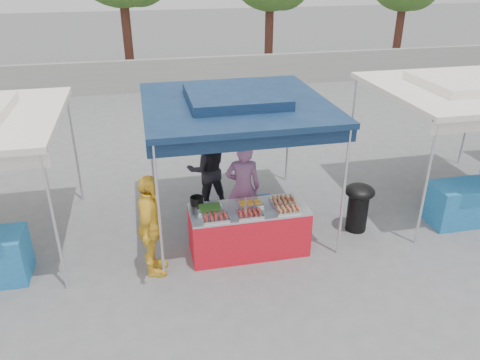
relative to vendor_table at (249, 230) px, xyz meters
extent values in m
plane|color=slate|center=(0.00, 0.10, -0.43)|extent=(80.00, 80.00, 0.00)
cube|color=gray|center=(0.00, 11.10, 0.17)|extent=(40.00, 0.25, 1.20)
cylinder|color=silver|center=(-1.50, -0.40, 0.72)|extent=(0.05, 0.05, 2.30)
cylinder|color=silver|center=(1.50, -0.40, 0.72)|extent=(0.05, 0.05, 2.30)
cylinder|color=silver|center=(-1.50, 2.60, 0.72)|extent=(0.05, 0.05, 2.30)
cylinder|color=silver|center=(1.50, 2.60, 0.72)|extent=(0.05, 0.05, 2.30)
cube|color=#12294B|center=(0.00, 1.10, 1.92)|extent=(3.20, 3.20, 0.10)
cube|color=#12294B|center=(0.00, 1.10, 2.05)|extent=(1.65, 1.65, 0.18)
cube|color=#12294B|center=(0.00, -0.40, 1.77)|extent=(3.20, 0.04, 0.25)
cylinder|color=silver|center=(-3.00, -0.40, 0.72)|extent=(0.05, 0.05, 2.30)
cylinder|color=silver|center=(-3.00, 2.60, 0.72)|extent=(0.05, 0.05, 2.30)
cylinder|color=silver|center=(3.00, -0.40, 0.72)|extent=(0.05, 0.05, 2.30)
cylinder|color=silver|center=(3.00, 2.60, 0.72)|extent=(0.05, 0.05, 2.30)
cylinder|color=silver|center=(6.00, 2.60, 0.72)|extent=(0.05, 0.05, 2.30)
cube|color=white|center=(4.50, 1.10, 1.92)|extent=(3.20, 3.20, 0.10)
cube|color=white|center=(4.50, 1.10, 2.05)|extent=(1.65, 1.65, 0.18)
cube|color=#2478BB|center=(4.50, 0.10, -0.03)|extent=(1.80, 0.70, 0.80)
cylinder|color=#4B261C|center=(-1.88, 12.93, 1.72)|extent=(0.36, 0.36, 4.30)
cylinder|color=#4B261C|center=(4.02, 13.27, 1.50)|extent=(0.36, 0.36, 3.86)
cylinder|color=#4B261C|center=(10.13, 13.28, 1.40)|extent=(0.36, 0.36, 3.64)
cube|color=red|center=(0.00, 0.00, -0.02)|extent=(2.00, 0.80, 0.81)
cube|color=silver|center=(0.00, 0.00, 0.40)|extent=(2.00, 0.80, 0.04)
cube|color=white|center=(-0.61, -0.24, 0.45)|extent=(0.42, 0.30, 0.05)
cube|color=maroon|center=(-0.61, -0.24, 0.49)|extent=(0.35, 0.25, 0.02)
cube|color=white|center=(-0.05, -0.24, 0.45)|extent=(0.42, 0.30, 0.05)
cube|color=maroon|center=(-0.05, -0.24, 0.49)|extent=(0.35, 0.25, 0.02)
cube|color=white|center=(0.61, -0.23, 0.45)|extent=(0.42, 0.30, 0.05)
cube|color=#C97245|center=(0.61, -0.23, 0.49)|extent=(0.35, 0.25, 0.02)
cube|color=white|center=(-0.65, 0.07, 0.45)|extent=(0.42, 0.30, 0.05)
cube|color=#326422|center=(-0.65, 0.07, 0.49)|extent=(0.35, 0.25, 0.02)
cube|color=white|center=(0.04, 0.11, 0.45)|extent=(0.42, 0.30, 0.05)
cube|color=#F5A42B|center=(0.04, 0.11, 0.49)|extent=(0.35, 0.25, 0.02)
cube|color=white|center=(0.62, 0.09, 0.45)|extent=(0.42, 0.30, 0.05)
cube|color=#C97245|center=(0.62, 0.09, 0.49)|extent=(0.35, 0.25, 0.02)
cylinder|color=black|center=(-0.83, 0.34, 0.49)|extent=(0.23, 0.23, 0.13)
cylinder|color=silver|center=(-0.08, -0.10, 0.47)|extent=(0.07, 0.07, 0.09)
cylinder|color=black|center=(2.15, 0.27, -0.05)|extent=(0.38, 0.38, 0.75)
ellipsoid|color=black|center=(2.15, 0.27, 0.38)|extent=(0.55, 0.55, 0.25)
cube|color=blue|center=(-0.47, 0.52, -0.28)|extent=(0.49, 0.34, 0.29)
cube|color=blue|center=(0.35, 0.68, -0.26)|extent=(0.54, 0.37, 0.32)
cube|color=blue|center=(0.35, 0.68, 0.05)|extent=(0.51, 0.36, 0.31)
imported|color=#9E6496|center=(0.06, 0.71, 0.46)|extent=(0.70, 0.51, 1.76)
imported|color=#222328|center=(-0.44, 1.75, 0.42)|extent=(0.87, 0.71, 1.69)
imported|color=yellow|center=(-1.64, -0.26, 0.44)|extent=(0.58, 1.07, 1.73)
camera|label=1|loc=(-1.61, -6.67, 4.28)|focal=35.00mm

